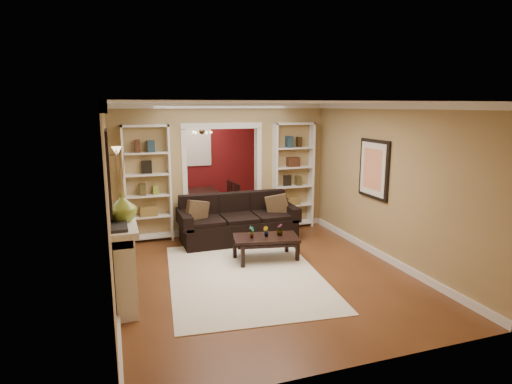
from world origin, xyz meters
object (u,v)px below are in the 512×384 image
object	(u,v)px
coffee_table	(266,248)
bookshelf_left	(147,184)
fireplace	(125,257)
bookshelf_right	(293,176)
dining_table	(204,203)
sofa	(238,218)

from	to	relation	value
coffee_table	bookshelf_left	size ratio (longest dim) A/B	0.48
bookshelf_left	fireplace	world-z (taller)	bookshelf_left
bookshelf_left	bookshelf_right	distance (m)	3.10
bookshelf_right	coffee_table	bearing A→B (deg)	-125.64
dining_table	fireplace	bearing A→B (deg)	154.88
bookshelf_right	sofa	bearing A→B (deg)	-157.84
fireplace	coffee_table	bearing A→B (deg)	17.55
bookshelf_left	dining_table	xyz separation A→B (m)	(1.47, 1.75, -0.88)
dining_table	bookshelf_right	bearing A→B (deg)	-136.88
fireplace	bookshelf_right	bearing A→B (deg)	34.80
sofa	coffee_table	xyz separation A→B (m)	(0.15, -1.20, -0.24)
dining_table	coffee_table	bearing A→B (deg)	-174.23
coffee_table	bookshelf_right	size ratio (longest dim) A/B	0.48
sofa	fireplace	world-z (taller)	fireplace
coffee_table	bookshelf_right	xyz separation A→B (m)	(1.28, 1.78, 0.94)
sofa	dining_table	world-z (taller)	sofa
sofa	bookshelf_left	size ratio (longest dim) A/B	1.01
sofa	coffee_table	bearing A→B (deg)	-83.10
sofa	bookshelf_right	xyz separation A→B (m)	(1.42, 0.58, 0.69)
fireplace	dining_table	size ratio (longest dim) A/B	1.10
sofa	fireplace	xyz separation A→B (m)	(-2.22, -1.95, 0.12)
coffee_table	fireplace	xyz separation A→B (m)	(-2.36, -0.75, 0.37)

